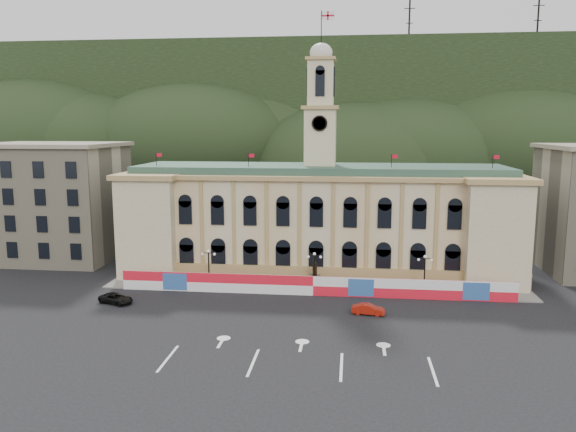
# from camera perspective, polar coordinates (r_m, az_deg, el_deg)

# --- Properties ---
(ground) EXTENTS (260.00, 260.00, 0.00)m
(ground) POSITION_cam_1_polar(r_m,az_deg,el_deg) (57.78, 1.50, -12.45)
(ground) COLOR black
(ground) RESTS_ON ground
(lane_markings) EXTENTS (26.00, 10.00, 0.02)m
(lane_markings) POSITION_cam_1_polar(r_m,az_deg,el_deg) (53.18, 1.01, -14.42)
(lane_markings) COLOR white
(lane_markings) RESTS_ON ground
(hill_ridge) EXTENTS (230.00, 80.00, 64.00)m
(hill_ridge) POSITION_cam_1_polar(r_m,az_deg,el_deg) (175.58, 5.08, 8.55)
(hill_ridge) COLOR black
(hill_ridge) RESTS_ON ground
(city_hall) EXTENTS (56.20, 17.60, 37.10)m
(city_hall) POSITION_cam_1_polar(r_m,az_deg,el_deg) (82.38, 3.21, -0.23)
(city_hall) COLOR beige
(city_hall) RESTS_ON ground
(side_building_left) EXTENTS (21.00, 17.00, 18.60)m
(side_building_left) POSITION_cam_1_polar(r_m,az_deg,el_deg) (97.69, -22.73, 1.43)
(side_building_left) COLOR tan
(side_building_left) RESTS_ON ground
(hoarding_fence) EXTENTS (50.00, 0.44, 2.50)m
(hoarding_fence) POSITION_cam_1_polar(r_m,az_deg,el_deg) (71.60, 2.62, -7.09)
(hoarding_fence) COLOR red
(hoarding_fence) RESTS_ON ground
(pavement) EXTENTS (56.00, 5.50, 0.16)m
(pavement) POSITION_cam_1_polar(r_m,az_deg,el_deg) (74.50, 2.71, -7.38)
(pavement) COLOR slate
(pavement) RESTS_ON ground
(statue) EXTENTS (1.40, 1.40, 3.72)m
(statue) POSITION_cam_1_polar(r_m,az_deg,el_deg) (74.43, 2.73, -6.51)
(statue) COLOR #595651
(statue) RESTS_ON ground
(lamp_left) EXTENTS (1.96, 0.44, 5.15)m
(lamp_left) POSITION_cam_1_polar(r_m,az_deg,el_deg) (75.18, -8.06, -4.94)
(lamp_left) COLOR black
(lamp_left) RESTS_ON ground
(lamp_center) EXTENTS (1.96, 0.44, 5.15)m
(lamp_center) POSITION_cam_1_polar(r_m,az_deg,el_deg) (72.98, 2.69, -5.29)
(lamp_center) COLOR black
(lamp_center) RESTS_ON ground
(lamp_right) EXTENTS (1.96, 0.44, 5.15)m
(lamp_right) POSITION_cam_1_polar(r_m,az_deg,el_deg) (73.43, 13.71, -5.46)
(lamp_right) COLOR black
(lamp_right) RESTS_ON ground
(red_sedan) EXTENTS (2.15, 4.03, 1.23)m
(red_sedan) POSITION_cam_1_polar(r_m,az_deg,el_deg) (65.40, 8.16, -9.36)
(red_sedan) COLOR #A0180B
(red_sedan) RESTS_ON ground
(black_suv) EXTENTS (4.89, 5.69, 1.21)m
(black_suv) POSITION_cam_1_polar(r_m,az_deg,el_deg) (71.68, -17.06, -8.02)
(black_suv) COLOR black
(black_suv) RESTS_ON ground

